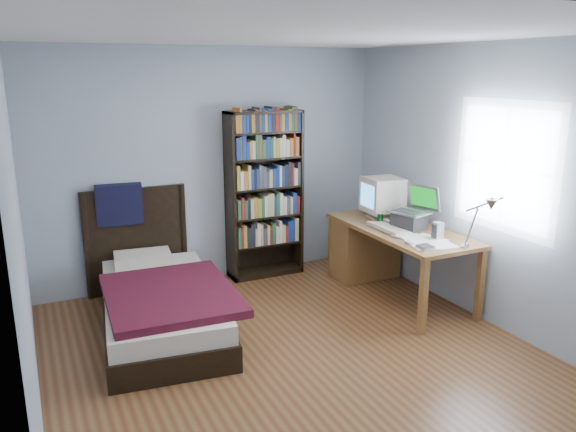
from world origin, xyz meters
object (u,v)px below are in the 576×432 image
(desk, at_px, (373,245))
(bed, at_px, (159,298))
(laptop, at_px, (410,217))
(keyboard, at_px, (389,228))
(bookshelf, at_px, (265,195))
(soda_can, at_px, (380,219))
(crt_monitor, at_px, (382,195))
(speaker, at_px, (438,231))
(desk_lamp, at_px, (488,209))

(desk, bearing_deg, bed, -177.99)
(laptop, bearing_deg, keyboard, 167.22)
(keyboard, height_order, bookshelf, bookshelf)
(laptop, relative_size, keyboard, 0.89)
(soda_can, bearing_deg, keyboard, -104.16)
(crt_monitor, bearing_deg, speaker, -88.11)
(desk_lamp, bearing_deg, bookshelf, 113.24)
(desk_lamp, bearing_deg, keyboard, 99.31)
(crt_monitor, relative_size, soda_can, 4.09)
(desk, distance_m, soda_can, 0.45)
(keyboard, height_order, speaker, speaker)
(bed, bearing_deg, crt_monitor, 0.47)
(speaker, distance_m, bed, 2.63)
(crt_monitor, bearing_deg, bed, -179.53)
(soda_can, distance_m, bed, 2.33)
(crt_monitor, bearing_deg, keyboard, -115.54)
(laptop, height_order, keyboard, laptop)
(speaker, bearing_deg, desk, 95.44)
(laptop, height_order, soda_can, laptop)
(laptop, bearing_deg, desk_lamp, -92.34)
(desk, relative_size, speaker, 10.53)
(soda_can, bearing_deg, bed, 175.70)
(desk, xyz_separation_m, keyboard, (-0.16, -0.49, 0.33))
(desk, distance_m, bookshelf, 1.30)
(keyboard, distance_m, soda_can, 0.25)
(laptop, xyz_separation_m, bed, (-2.42, 0.46, -0.59))
(speaker, height_order, soda_can, speaker)
(desk, height_order, crt_monitor, crt_monitor)
(keyboard, bearing_deg, bed, 169.01)
(desk, xyz_separation_m, speaker, (0.07, -0.93, 0.39))
(keyboard, bearing_deg, speaker, -62.63)
(desk_lamp, xyz_separation_m, soda_can, (-0.12, 1.32, -0.38))
(bed, bearing_deg, desk, 2.01)
(bed, bearing_deg, keyboard, -10.51)
(desk, bearing_deg, speaker, -85.43)
(crt_monitor, relative_size, desk_lamp, 0.82)
(laptop, relative_size, soda_can, 4.07)
(laptop, relative_size, bed, 0.21)
(crt_monitor, distance_m, speaker, 0.89)
(crt_monitor, distance_m, bookshelf, 1.28)
(desk_lamp, relative_size, bookshelf, 0.29)
(keyboard, bearing_deg, crt_monitor, 63.98)
(desk_lamp, distance_m, soda_can, 1.37)
(crt_monitor, height_order, bookshelf, bookshelf)
(laptop, distance_m, bed, 2.53)
(speaker, distance_m, bookshelf, 1.95)
(laptop, distance_m, bookshelf, 1.63)
(soda_can, bearing_deg, crt_monitor, 52.72)
(bookshelf, bearing_deg, bed, -150.07)
(crt_monitor, distance_m, bed, 2.51)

